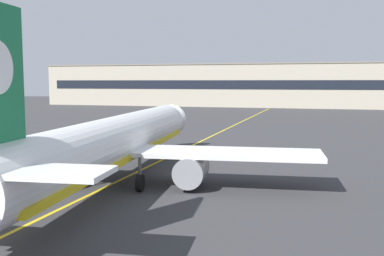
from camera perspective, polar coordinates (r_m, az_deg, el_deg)
taxiway_centreline at (r=50.54m, az=-2.43°, el=-3.39°), size 1.67×180.00×0.01m
airliner_foreground at (r=36.02m, az=-9.76°, el=-1.82°), size 32.33×41.51×11.65m
safety_cone_by_nose_gear at (r=50.93m, az=-0.47°, el=-3.02°), size 0.44×0.44×0.55m
terminal_building at (r=146.72m, az=11.57°, el=5.31°), size 163.24×12.40×13.91m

